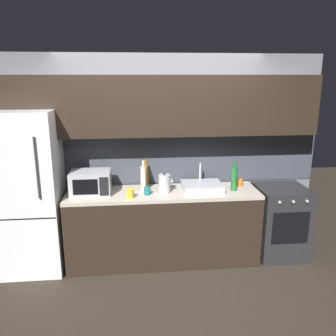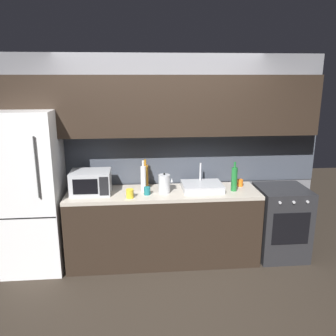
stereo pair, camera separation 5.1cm
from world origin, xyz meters
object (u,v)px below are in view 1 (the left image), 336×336
at_px(oven_range, 280,221).
at_px(wine_bottle_green, 234,179).
at_px(microwave, 91,182).
at_px(mug_teal, 147,191).
at_px(kettle, 164,184).
at_px(wine_bottle_amber, 145,175).
at_px(mug_orange, 240,183).
at_px(refrigerator, 31,192).
at_px(wine_bottle_white, 143,178).
at_px(mug_yellow, 130,194).

xyz_separation_m(oven_range, wine_bottle_green, (-0.64, -0.04, 0.60)).
bearing_deg(microwave, mug_teal, -9.70).
height_order(kettle, wine_bottle_green, wine_bottle_green).
bearing_deg(wine_bottle_amber, mug_teal, -88.07).
xyz_separation_m(microwave, mug_orange, (1.82, 0.11, -0.09)).
bearing_deg(mug_orange, wine_bottle_green, -126.71).
bearing_deg(oven_range, mug_teal, -176.87).
distance_m(wine_bottle_amber, wine_bottle_green, 1.08).
height_order(refrigerator, kettle, refrigerator).
bearing_deg(wine_bottle_white, mug_yellow, -123.81).
distance_m(microwave, wine_bottle_white, 0.61).
distance_m(microwave, mug_teal, 0.67).
distance_m(kettle, mug_yellow, 0.44).
bearing_deg(mug_teal, wine_bottle_white, 105.33).
distance_m(microwave, kettle, 0.86).
height_order(microwave, mug_yellow, microwave).
height_order(oven_range, kettle, kettle).
relative_size(wine_bottle_white, mug_teal, 4.12).
distance_m(wine_bottle_green, mug_yellow, 1.25).
bearing_deg(mug_yellow, microwave, 155.61).
height_order(wine_bottle_amber, mug_teal, wine_bottle_amber).
distance_m(refrigerator, mug_orange, 2.50).
relative_size(oven_range, wine_bottle_green, 2.54).
bearing_deg(mug_teal, microwave, 170.30).
bearing_deg(oven_range, wine_bottle_white, 178.33).
distance_m(oven_range, microwave, 2.40).
bearing_deg(oven_range, mug_orange, 166.15).
bearing_deg(mug_teal, mug_orange, 10.58).
bearing_deg(microwave, refrigerator, -178.45).
xyz_separation_m(mug_orange, mug_yellow, (-1.37, -0.31, 0.01)).
xyz_separation_m(refrigerator, kettle, (1.54, -0.03, 0.07)).
bearing_deg(refrigerator, wine_bottle_green, -1.06).
relative_size(oven_range, wine_bottle_white, 2.41).
xyz_separation_m(microwave, mug_teal, (0.65, -0.11, -0.09)).
xyz_separation_m(kettle, mug_teal, (-0.21, -0.06, -0.06)).
relative_size(mug_orange, mug_teal, 0.95).
bearing_deg(wine_bottle_green, wine_bottle_white, 175.10).
relative_size(mug_orange, mug_yellow, 0.84).
relative_size(refrigerator, wine_bottle_green, 5.31).
height_order(oven_range, mug_yellow, mug_yellow).
distance_m(oven_range, wine_bottle_white, 1.82).
bearing_deg(kettle, mug_yellow, -159.21).
relative_size(microwave, kettle, 1.91).
height_order(oven_range, mug_teal, mug_teal).
distance_m(mug_yellow, mug_teal, 0.22).
bearing_deg(wine_bottle_green, wine_bottle_amber, 166.17).
bearing_deg(microwave, mug_yellow, -24.39).
relative_size(wine_bottle_amber, mug_teal, 3.81).
relative_size(microwave, wine_bottle_amber, 1.33).
height_order(oven_range, wine_bottle_white, wine_bottle_white).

